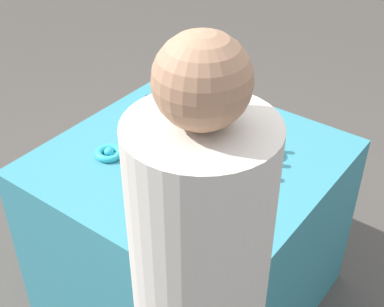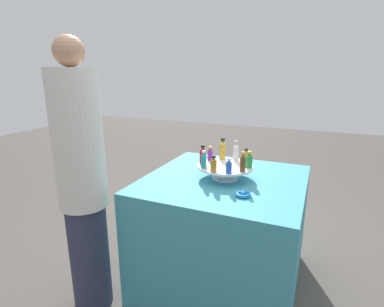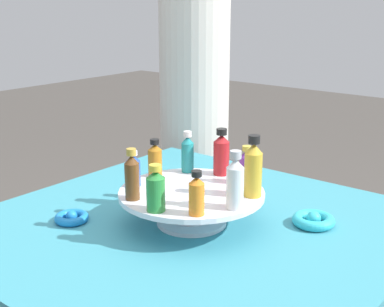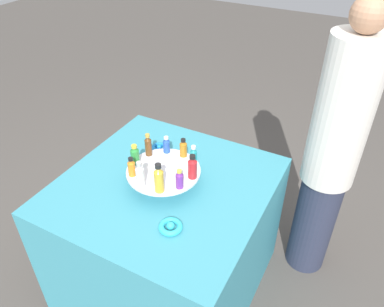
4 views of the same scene
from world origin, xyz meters
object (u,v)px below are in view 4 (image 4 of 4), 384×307
(bottle_clear, at_px, (140,175))
(ribbon_bow_teal, at_px, (171,227))
(bottle_red, at_px, (192,167))
(display_stand, at_px, (164,174))
(bottle_teal, at_px, (193,156))
(bottle_green, at_px, (135,155))
(bottle_orange, at_px, (132,167))
(ribbon_bow_blue, at_px, (159,147))
(bottle_brown, at_px, (148,145))
(person_figure, at_px, (331,157))
(bottle_amber, at_px, (183,148))
(bottle_blue, at_px, (166,145))
(bottle_gold, at_px, (159,179))
(bottle_purple, at_px, (179,179))

(bottle_clear, relative_size, ribbon_bow_teal, 1.28)
(bottle_red, bearing_deg, display_stand, 7.03)
(bottle_teal, distance_m, bottle_green, 0.27)
(bottle_orange, distance_m, ribbon_bow_blue, 0.36)
(bottle_teal, height_order, bottle_brown, bottle_brown)
(ribbon_bow_blue, bearing_deg, display_stand, 126.75)
(person_figure, bearing_deg, bottle_red, 5.90)
(bottle_amber, relative_size, bottle_clear, 0.75)
(bottle_green, bearing_deg, display_stand, -172.97)
(bottle_blue, distance_m, person_figure, 0.83)
(bottle_amber, relative_size, bottle_green, 0.94)
(bottle_teal, distance_m, bottle_clear, 0.27)
(bottle_red, height_order, bottle_orange, bottle_red)
(bottle_brown, bearing_deg, bottle_blue, -136.97)
(bottle_red, xyz_separation_m, bottle_gold, (0.08, 0.15, 0.01))
(bottle_teal, bearing_deg, bottle_amber, -28.97)
(bottle_clear, xyz_separation_m, ribbon_bow_blue, (0.15, -0.37, -0.13))
(bottle_blue, relative_size, bottle_green, 0.86)
(display_stand, height_order, bottle_green, bottle_green)
(bottle_brown, bearing_deg, bottle_red, 169.03)
(bottle_teal, distance_m, bottle_blue, 0.17)
(bottle_purple, relative_size, bottle_amber, 0.98)
(bottle_orange, height_order, ribbon_bow_teal, bottle_orange)
(bottle_red, relative_size, bottle_blue, 1.37)
(bottle_purple, height_order, bottle_brown, bottle_brown)
(bottle_teal, relative_size, bottle_brown, 0.92)
(bottle_purple, relative_size, bottle_red, 0.78)
(display_stand, xyz_separation_m, bottle_orange, (0.11, 0.10, 0.07))
(bottle_orange, relative_size, person_figure, 0.06)
(person_figure, bearing_deg, ribbon_bow_blue, -19.16)
(bottle_orange, xyz_separation_m, person_figure, (-0.77, -0.62, -0.08))
(bottle_teal, height_order, bottle_amber, bottle_teal)
(display_stand, height_order, bottle_gold, bottle_gold)
(display_stand, xyz_separation_m, bottle_gold, (-0.06, 0.13, 0.09))
(bottle_gold, bearing_deg, bottle_red, -118.97)
(person_figure, bearing_deg, bottle_teal, -1.00)
(bottle_teal, bearing_deg, person_figure, -142.84)
(bottle_orange, relative_size, ribbon_bow_teal, 0.95)
(bottle_purple, distance_m, bottle_amber, 0.23)
(bottle_purple, xyz_separation_m, bottle_gold, (0.07, 0.06, 0.02))
(bottle_brown, distance_m, bottle_green, 0.09)
(bottle_green, xyz_separation_m, bottle_clear, (-0.12, 0.12, 0.01))
(bottle_brown, height_order, ribbon_bow_blue, bottle_brown)
(bottle_red, bearing_deg, bottle_green, 7.03)
(bottle_brown, height_order, bottle_clear, bottle_clear)
(bottle_red, distance_m, bottle_clear, 0.23)
(bottle_clear, relative_size, person_figure, 0.08)
(bottle_blue, height_order, bottle_orange, bottle_orange)
(bottle_teal, height_order, ribbon_bow_blue, bottle_teal)
(bottle_clear, height_order, ribbon_bow_teal, bottle_clear)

